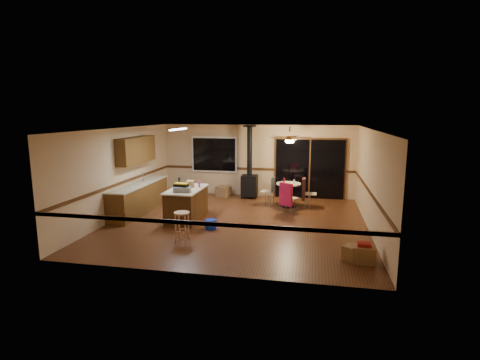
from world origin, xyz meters
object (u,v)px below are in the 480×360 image
(chair_near, at_px, (286,194))
(box_under_window, at_px, (223,191))
(box_corner_b, at_px, (354,254))
(box_corner_a, at_px, (364,254))
(chair_right, at_px, (305,189))
(toolbox_black, at_px, (181,188))
(chair_left, at_px, (270,188))
(bar_stool, at_px, (182,226))
(blue_bucket, at_px, (211,224))
(toolbox_grey, at_px, (182,190))
(wood_stove, at_px, (249,178))
(dining_table, at_px, (288,191))
(kitchen_island, at_px, (187,204))

(chair_near, bearing_deg, box_under_window, 141.73)
(box_under_window, distance_m, box_corner_b, 6.73)
(box_corner_a, bearing_deg, chair_right, 106.84)
(toolbox_black, bearing_deg, chair_right, 37.45)
(chair_left, relative_size, box_corner_b, 1.33)
(chair_near, xyz_separation_m, chair_right, (0.52, 0.90, 0.00))
(bar_stool, height_order, blue_bucket, bar_stool)
(bar_stool, distance_m, chair_near, 3.68)
(chair_right, bearing_deg, chair_near, -119.74)
(toolbox_grey, bearing_deg, wood_stove, 70.39)
(chair_near, bearing_deg, bar_stool, -128.71)
(dining_table, bearing_deg, toolbox_black, -138.28)
(bar_stool, height_order, dining_table, dining_table)
(toolbox_black, height_order, chair_left, toolbox_black)
(chair_near, bearing_deg, toolbox_black, -149.84)
(bar_stool, height_order, chair_near, chair_near)
(box_under_window, bearing_deg, blue_bucket, -81.21)
(chair_right, bearing_deg, kitchen_island, -147.47)
(dining_table, height_order, chair_left, chair_left)
(toolbox_black, bearing_deg, box_corner_a, -22.30)
(chair_near, bearing_deg, kitchen_island, -156.76)
(wood_stove, relative_size, toolbox_black, 6.57)
(wood_stove, relative_size, bar_stool, 3.71)
(wood_stove, height_order, blue_bucket, wood_stove)
(kitchen_island, relative_size, toolbox_grey, 3.71)
(toolbox_black, relative_size, chair_right, 0.55)
(toolbox_grey, relative_size, box_corner_b, 1.17)
(kitchen_island, distance_m, chair_left, 3.03)
(blue_bucket, height_order, chair_near, chair_near)
(box_under_window, height_order, box_corner_b, box_under_window)
(toolbox_grey, distance_m, toolbox_black, 0.07)
(kitchen_island, bearing_deg, toolbox_grey, -84.24)
(kitchen_island, bearing_deg, bar_stool, -74.55)
(box_corner_b, bearing_deg, blue_bucket, 156.68)
(chair_right, distance_m, box_under_window, 3.14)
(blue_bucket, distance_m, box_corner_a, 3.99)
(chair_near, bearing_deg, chair_left, 122.47)
(chair_right, xyz_separation_m, box_under_window, (-2.95, 1.01, -0.41))
(toolbox_grey, bearing_deg, toolbox_black, 126.85)
(blue_bucket, bearing_deg, box_under_window, 98.79)
(toolbox_grey, relative_size, chair_left, 0.88)
(bar_stool, distance_m, box_under_window, 4.78)
(kitchen_island, distance_m, box_corner_b, 4.96)
(toolbox_grey, xyz_separation_m, box_corner_a, (4.55, -1.83, -0.80))
(wood_stove, xyz_separation_m, box_corner_b, (3.10, -5.31, -0.57))
(bar_stool, height_order, chair_right, chair_right)
(wood_stove, xyz_separation_m, toolbox_black, (-1.29, -3.46, 0.28))
(toolbox_grey, bearing_deg, chair_near, 31.34)
(wood_stove, xyz_separation_m, box_under_window, (-0.97, 0.05, -0.54))
(wood_stove, height_order, toolbox_black, wood_stove)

